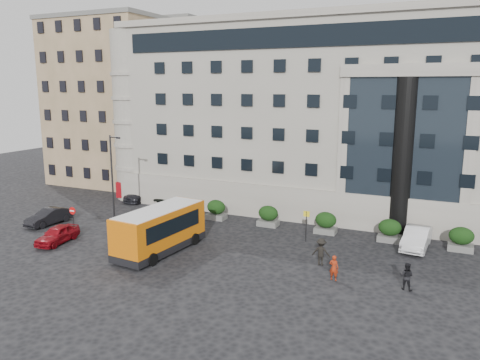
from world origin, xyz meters
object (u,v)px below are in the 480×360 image
at_px(street_lamp, 113,176).
at_px(pedestrian_b, 406,276).
at_px(red_truck, 136,183).
at_px(parked_car_b, 49,217).
at_px(minibus, 160,228).
at_px(hedge_c, 326,223).
at_px(hedge_d, 390,230).
at_px(parked_car_a, 57,234).
at_px(hedge_a, 216,209).
at_px(no_entry_sign, 73,215).
at_px(pedestrian_a, 334,268).
at_px(pedestrian_c, 321,252).
at_px(hedge_e, 461,239).
at_px(parked_car_c, 141,194).
at_px(hedge_b, 268,216).
at_px(white_taxi, 417,238).
at_px(bus_stop_sign, 306,221).
at_px(parked_car_d, 173,194).

xyz_separation_m(street_lamp, pedestrian_b, (25.60, -4.21, -3.50)).
distance_m(red_truck, parked_car_b, 12.67).
bearing_deg(minibus, hedge_c, 48.28).
xyz_separation_m(hedge_d, parked_car_a, (-24.06, -11.18, -0.23)).
distance_m(hedge_a, hedge_c, 10.40).
bearing_deg(no_entry_sign, red_truck, 105.03).
distance_m(hedge_c, minibus, 14.02).
distance_m(parked_car_b, pedestrian_a, 26.34).
distance_m(hedge_c, parked_car_b, 24.63).
relative_size(red_truck, pedestrian_c, 2.91).
bearing_deg(hedge_e, pedestrian_a, -128.60).
bearing_deg(parked_car_c, hedge_b, -12.27).
distance_m(hedge_b, hedge_e, 15.60).
relative_size(red_truck, pedestrian_a, 3.35).
distance_m(hedge_e, pedestrian_c, 11.48).
xyz_separation_m(red_truck, pedestrian_c, (24.58, -12.19, -0.48)).
relative_size(parked_car_b, parked_car_c, 0.90).
distance_m(white_taxi, pedestrian_b, 8.21).
bearing_deg(street_lamp, parked_car_b, -150.31).
distance_m(hedge_a, pedestrian_b, 19.82).
relative_size(bus_stop_sign, parked_car_d, 0.48).
bearing_deg(hedge_d, pedestrian_c, -117.26).
bearing_deg(parked_car_a, street_lamp, 78.76).
height_order(pedestrian_b, pedestrian_c, pedestrian_c).
distance_m(hedge_a, parked_car_a, 14.02).
relative_size(hedge_a, parked_car_d, 0.35).
height_order(hedge_d, minibus, minibus).
distance_m(parked_car_c, pedestrian_b, 31.07).
relative_size(minibus, white_taxi, 1.65).
distance_m(hedge_c, street_lamp, 19.27).
bearing_deg(pedestrian_c, pedestrian_b, 160.76).
bearing_deg(pedestrian_c, hedge_c, -80.55).
bearing_deg(hedge_b, parked_car_a, -140.70).
xyz_separation_m(bus_stop_sign, pedestrian_b, (8.16, -6.21, -0.86)).
xyz_separation_m(bus_stop_sign, minibus, (-9.38, -6.69, 0.10)).
height_order(minibus, parked_car_a, minibus).
height_order(hedge_a, parked_car_a, hedge_a).
bearing_deg(pedestrian_a, hedge_b, -42.26).
relative_size(hedge_e, parked_car_a, 0.45).
xyz_separation_m(street_lamp, minibus, (8.06, -4.69, -2.54)).
xyz_separation_m(hedge_b, street_lamp, (-13.14, -4.80, 3.44)).
xyz_separation_m(hedge_e, street_lamp, (-28.74, -4.80, 3.44)).
distance_m(street_lamp, parked_car_a, 7.38).
relative_size(hedge_a, hedge_c, 1.00).
bearing_deg(parked_car_a, pedestrian_b, -1.80).
bearing_deg(no_entry_sign, parked_car_b, 163.91).
bearing_deg(street_lamp, pedestrian_b, -9.34).
height_order(street_lamp, parked_car_a, street_lamp).
distance_m(hedge_e, street_lamp, 29.34).
height_order(parked_car_c, pedestrian_a, pedestrian_a).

